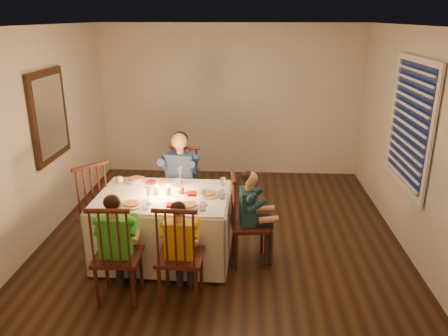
# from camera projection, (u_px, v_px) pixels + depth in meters

# --- Properties ---
(ground) EXTENTS (5.00, 5.00, 0.00)m
(ground) POSITION_uv_depth(u_px,v_px,m) (222.00, 237.00, 5.64)
(ground) COLOR black
(ground) RESTS_ON ground
(wall_left) EXTENTS (0.02, 5.00, 2.60)m
(wall_left) POSITION_uv_depth(u_px,v_px,m) (38.00, 137.00, 5.33)
(wall_left) COLOR beige
(wall_left) RESTS_ON ground
(wall_right) EXTENTS (0.02, 5.00, 2.60)m
(wall_right) POSITION_uv_depth(u_px,v_px,m) (414.00, 143.00, 5.09)
(wall_right) COLOR beige
(wall_right) RESTS_ON ground
(wall_back) EXTENTS (4.50, 0.02, 2.60)m
(wall_back) POSITION_uv_depth(u_px,v_px,m) (231.00, 101.00, 7.57)
(wall_back) COLOR beige
(wall_back) RESTS_ON ground
(ceiling) EXTENTS (5.00, 5.00, 0.00)m
(ceiling) POSITION_uv_depth(u_px,v_px,m) (221.00, 26.00, 4.78)
(ceiling) COLOR white
(ceiling) RESTS_ON wall_back
(dining_table) EXTENTS (1.54, 1.13, 0.76)m
(dining_table) POSITION_uv_depth(u_px,v_px,m) (164.00, 213.00, 5.01)
(dining_table) COLOR white
(dining_table) RESTS_ON ground
(chair_adult) EXTENTS (0.50, 0.48, 1.08)m
(chair_adult) POSITION_uv_depth(u_px,v_px,m) (182.00, 225.00, 5.95)
(chair_adult) COLOR #37160F
(chair_adult) RESTS_ON ground
(chair_near_left) EXTENTS (0.45, 0.43, 1.08)m
(chair_near_left) POSITION_uv_depth(u_px,v_px,m) (121.00, 298.00, 4.42)
(chair_near_left) COLOR #37160F
(chair_near_left) RESTS_ON ground
(chair_near_right) EXTENTS (0.46, 0.44, 1.08)m
(chair_near_right) POSITION_uv_depth(u_px,v_px,m) (182.00, 298.00, 4.42)
(chair_near_right) COLOR #37160F
(chair_near_right) RESTS_ON ground
(chair_end) EXTENTS (0.47, 0.49, 1.08)m
(chair_end) POSITION_uv_depth(u_px,v_px,m) (249.00, 261.00, 5.09)
(chair_end) COLOR #37160F
(chair_end) RESTS_ON ground
(chair_extra) EXTENTS (0.63, 0.63, 1.12)m
(chair_extra) POSITION_uv_depth(u_px,v_px,m) (107.00, 257.00, 5.16)
(chair_extra) COLOR #37160F
(chair_extra) RESTS_ON ground
(adult) EXTENTS (0.55, 0.52, 1.30)m
(adult) POSITION_uv_depth(u_px,v_px,m) (182.00, 225.00, 5.95)
(adult) COLOR navy
(adult) RESTS_ON ground
(child_green) EXTENTS (0.41, 0.37, 1.14)m
(child_green) POSITION_uv_depth(u_px,v_px,m) (121.00, 298.00, 4.42)
(child_green) COLOR green
(child_green) RESTS_ON ground
(child_yellow) EXTENTS (0.37, 0.34, 1.08)m
(child_yellow) POSITION_uv_depth(u_px,v_px,m) (182.00, 298.00, 4.42)
(child_yellow) COLOR gold
(child_yellow) RESTS_ON ground
(child_teal) EXTENTS (0.39, 0.41, 1.11)m
(child_teal) POSITION_uv_depth(u_px,v_px,m) (249.00, 261.00, 5.09)
(child_teal) COLOR #1A3C43
(child_teal) RESTS_ON ground
(setting_adult) EXTENTS (0.27, 0.27, 0.02)m
(setting_adult) POSITION_uv_depth(u_px,v_px,m) (166.00, 183.00, 5.25)
(setting_adult) COLOR silver
(setting_adult) RESTS_ON dining_table
(setting_green) EXTENTS (0.27, 0.27, 0.02)m
(setting_green) POSITION_uv_depth(u_px,v_px,m) (132.00, 205.00, 4.65)
(setting_green) COLOR silver
(setting_green) RESTS_ON dining_table
(setting_yellow) EXTENTS (0.27, 0.27, 0.02)m
(setting_yellow) POSITION_uv_depth(u_px,v_px,m) (188.00, 206.00, 4.61)
(setting_yellow) COLOR silver
(setting_yellow) RESTS_ON dining_table
(setting_teal) EXTENTS (0.27, 0.27, 0.02)m
(setting_teal) POSITION_uv_depth(u_px,v_px,m) (208.00, 194.00, 4.91)
(setting_teal) COLOR silver
(setting_teal) RESTS_ON dining_table
(candle_left) EXTENTS (0.06, 0.06, 0.10)m
(candle_left) POSITION_uv_depth(u_px,v_px,m) (157.00, 190.00, 4.92)
(candle_left) COLOR silver
(candle_left) RESTS_ON dining_table
(candle_right) EXTENTS (0.06, 0.06, 0.10)m
(candle_right) POSITION_uv_depth(u_px,v_px,m) (168.00, 191.00, 4.91)
(candle_right) COLOR silver
(candle_right) RESTS_ON dining_table
(squash) EXTENTS (0.09, 0.09, 0.09)m
(squash) POSITION_uv_depth(u_px,v_px,m) (120.00, 180.00, 5.26)
(squash) COLOR yellow
(squash) RESTS_ON dining_table
(orange_fruit) EXTENTS (0.08, 0.08, 0.08)m
(orange_fruit) POSITION_uv_depth(u_px,v_px,m) (181.00, 190.00, 4.95)
(orange_fruit) COLOR orange
(orange_fruit) RESTS_ON dining_table
(serving_bowl) EXTENTS (0.22, 0.22, 0.05)m
(serving_bowl) POSITION_uv_depth(u_px,v_px,m) (136.00, 181.00, 5.27)
(serving_bowl) COLOR silver
(serving_bowl) RESTS_ON dining_table
(wall_mirror) EXTENTS (0.06, 0.95, 1.15)m
(wall_mirror) POSITION_uv_depth(u_px,v_px,m) (49.00, 116.00, 5.55)
(wall_mirror) COLOR black
(wall_mirror) RESTS_ON wall_left
(window_blinds) EXTENTS (0.07, 1.34, 1.54)m
(window_blinds) POSITION_uv_depth(u_px,v_px,m) (409.00, 124.00, 5.12)
(window_blinds) COLOR black
(window_blinds) RESTS_ON wall_right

